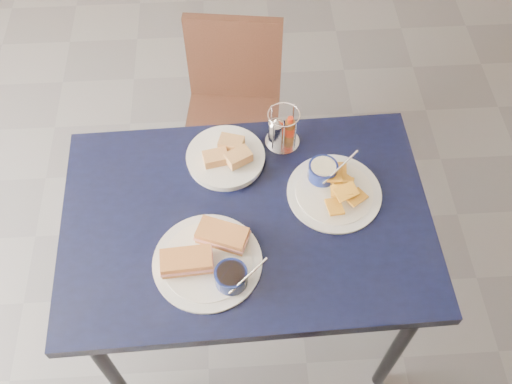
{
  "coord_description": "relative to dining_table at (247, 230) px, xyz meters",
  "views": [
    {
      "loc": [
        -0.23,
        -0.66,
        2.18
      ],
      "look_at": [
        -0.18,
        0.25,
        0.82
      ],
      "focal_mm": 40.0,
      "sensor_mm": 36.0,
      "label": 1
    }
  ],
  "objects": [
    {
      "name": "condiment_caddy",
      "position": [
        0.12,
        0.28,
        0.13
      ],
      "size": [
        0.11,
        0.11,
        0.14
      ],
      "color": "silver",
      "rests_on": "dining_table"
    },
    {
      "name": "plantain_plate",
      "position": [
        0.26,
        0.09,
        0.09
      ],
      "size": [
        0.28,
        0.28,
        0.12
      ],
      "color": "white",
      "rests_on": "dining_table"
    },
    {
      "name": "chair_far",
      "position": [
        -0.03,
        0.74,
        -0.22
      ],
      "size": [
        0.42,
        0.41,
        0.8
      ],
      "color": "black",
      "rests_on": "ground"
    },
    {
      "name": "bread_basket",
      "position": [
        -0.05,
        0.21,
        0.09
      ],
      "size": [
        0.24,
        0.24,
        0.07
      ],
      "color": "white",
      "rests_on": "dining_table"
    },
    {
      "name": "ground",
      "position": [
        0.21,
        -0.21,
        -0.67
      ],
      "size": [
        6.0,
        6.0,
        0.0
      ],
      "primitive_type": "plane",
      "color": "#4E4E53",
      "rests_on": "ground"
    },
    {
      "name": "sandwich_plate",
      "position": [
        -0.11,
        -0.14,
        0.1
      ],
      "size": [
        0.32,
        0.31,
        0.12
      ],
      "color": "white",
      "rests_on": "dining_table"
    },
    {
      "name": "dining_table",
      "position": [
        0.0,
        0.0,
        0.0
      ],
      "size": [
        1.1,
        0.75,
        0.75
      ],
      "color": "black",
      "rests_on": "ground"
    }
  ]
}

